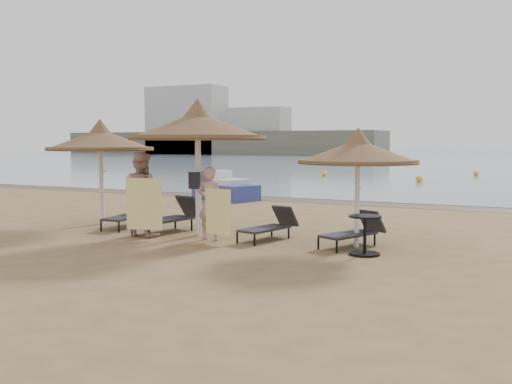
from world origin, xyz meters
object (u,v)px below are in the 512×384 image
lounger_near_right (271,225)px  person_right (210,198)px  pedal_boat (225,189)px  lounger_far_right (355,231)px  palapa_right (358,152)px  palapa_left (100,140)px  palapa_center (198,127)px  lounger_far_left (130,214)px  side_table (365,236)px  person_left (141,187)px  lounger_near_left (172,216)px

lounger_near_right → person_right: size_ratio=0.89×
pedal_boat → lounger_far_right: bearing=-26.7°
palapa_right → person_right: palapa_right is taller
palapa_left → palapa_center: bearing=-8.6°
lounger_far_left → person_right: bearing=-22.1°
palapa_center → lounger_far_left: 3.26m
side_table → pedal_boat: 11.18m
palapa_center → side_table: size_ratio=4.17×
lounger_far_left → person_left: bearing=-47.9°
lounger_far_right → person_left: bearing=-146.6°
lounger_far_right → side_table: (0.44, -0.85, 0.04)m
lounger_far_left → pedal_boat: (-1.21, 7.17, 0.07)m
lounger_near_right → pedal_boat: bearing=139.1°
side_table → person_left: size_ratio=0.34×
palapa_center → person_left: (-1.18, -0.62, -1.41)m
palapa_left → lounger_far_right: (7.11, -0.17, -1.93)m
lounger_far_left → palapa_right: bearing=-7.8°
pedal_boat → person_right: bearing=-44.5°
lounger_near_left → lounger_near_right: size_ratio=1.16×
lounger_near_left → lounger_near_right: lounger_near_left is taller
lounger_near_right → side_table: size_ratio=2.20×
palapa_right → pedal_boat: (-7.33, 7.33, -1.59)m
lounger_far_left → lounger_near_left: lounger_near_left is taller
lounger_far_left → side_table: size_ratio=2.27×
person_left → pedal_boat: bearing=-72.4°
palapa_left → person_left: bearing=-27.2°
palapa_center → lounger_near_right: 2.86m
palapa_left → lounger_near_right: (5.15, -0.21, -1.93)m
palapa_right → side_table: palapa_right is taller
person_left → pedal_boat: size_ratio=0.85×
palapa_left → pedal_boat: palapa_left is taller
palapa_left → pedal_boat: size_ratio=1.05×
person_right → palapa_left: bearing=-17.3°
palapa_left → palapa_right: (7.16, -0.25, -0.26)m
side_table → pedal_boat: (-7.72, 8.09, 0.05)m
palapa_left → lounger_far_right: size_ratio=1.66×
palapa_left → lounger_near_left: (2.46, -0.26, -1.87)m
lounger_far_right → person_right: size_ratio=0.89×
person_right → person_left: bearing=2.7°
palapa_center → lounger_near_right: bearing=9.8°
palapa_left → lounger_near_right: bearing=-2.3°
palapa_right → lounger_far_right: bearing=121.5°
palapa_center → lounger_far_right: palapa_center is taller
palapa_left → person_left: size_ratio=1.24×
lounger_near_left → side_table: lounger_near_left is taller
palapa_right → pedal_boat: 10.49m
person_right → pedal_boat: size_ratio=0.71×
lounger_near_right → person_left: 3.18m
person_right → lounger_far_right: bearing=-170.5°
lounger_near_right → lounger_far_right: (1.96, 0.04, 0.00)m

